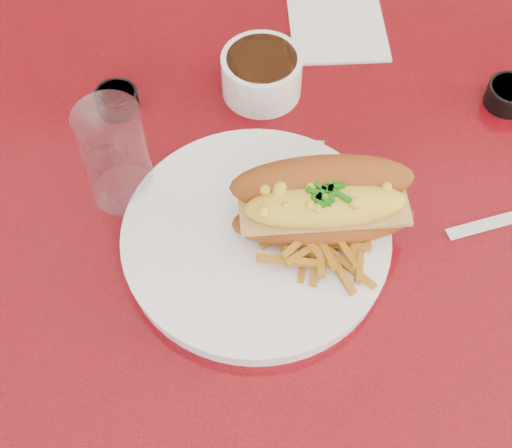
{
  "coord_description": "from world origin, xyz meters",
  "views": [
    {
      "loc": [
        -0.14,
        -0.51,
        1.45
      ],
      "look_at": [
        -0.16,
        -0.1,
        0.81
      ],
      "focal_mm": 50.0,
      "sensor_mm": 36.0,
      "label": 1
    }
  ],
  "objects_px": {
    "sauce_cup_right": "(509,94)",
    "water_tumbler": "(116,156)",
    "diner_table": "(377,250)",
    "fork": "(314,195)",
    "booth_bench_far": "(345,28)",
    "dinner_plate": "(256,238)",
    "sauce_cup_left": "(117,100)",
    "gravy_ramekin": "(262,73)",
    "mac_hoagie": "(324,202)"
  },
  "relations": [
    {
      "from": "fork",
      "to": "booth_bench_far",
      "type": "bearing_deg",
      "value": -5.64
    },
    {
      "from": "sauce_cup_left",
      "to": "sauce_cup_right",
      "type": "relative_size",
      "value": 0.92
    },
    {
      "from": "diner_table",
      "to": "sauce_cup_right",
      "type": "relative_size",
      "value": 17.07
    },
    {
      "from": "water_tumbler",
      "to": "dinner_plate",
      "type": "bearing_deg",
      "value": -22.51
    },
    {
      "from": "fork",
      "to": "sauce_cup_right",
      "type": "distance_m",
      "value": 0.3
    },
    {
      "from": "mac_hoagie",
      "to": "sauce_cup_right",
      "type": "xyz_separation_m",
      "value": [
        0.24,
        0.21,
        -0.04
      ]
    },
    {
      "from": "diner_table",
      "to": "sauce_cup_left",
      "type": "distance_m",
      "value": 0.4
    },
    {
      "from": "fork",
      "to": "dinner_plate",
      "type": "bearing_deg",
      "value": 132.4
    },
    {
      "from": "fork",
      "to": "water_tumbler",
      "type": "relative_size",
      "value": 1.27
    },
    {
      "from": "sauce_cup_left",
      "to": "gravy_ramekin",
      "type": "bearing_deg",
      "value": 12.65
    },
    {
      "from": "water_tumbler",
      "to": "mac_hoagie",
      "type": "bearing_deg",
      "value": -11.07
    },
    {
      "from": "water_tumbler",
      "to": "booth_bench_far",
      "type": "bearing_deg",
      "value": 69.19
    },
    {
      "from": "fork",
      "to": "sauce_cup_right",
      "type": "bearing_deg",
      "value": -53.8
    },
    {
      "from": "fork",
      "to": "sauce_cup_left",
      "type": "height_order",
      "value": "sauce_cup_left"
    },
    {
      "from": "dinner_plate",
      "to": "sauce_cup_right",
      "type": "bearing_deg",
      "value": 36.55
    },
    {
      "from": "booth_bench_far",
      "to": "sauce_cup_left",
      "type": "bearing_deg",
      "value": -115.96
    },
    {
      "from": "booth_bench_far",
      "to": "gravy_ramekin",
      "type": "distance_m",
      "value": 0.86
    },
    {
      "from": "gravy_ramekin",
      "to": "sauce_cup_left",
      "type": "height_order",
      "value": "gravy_ramekin"
    },
    {
      "from": "booth_bench_far",
      "to": "sauce_cup_right",
      "type": "distance_m",
      "value": 0.86
    },
    {
      "from": "dinner_plate",
      "to": "diner_table",
      "type": "bearing_deg",
      "value": 30.92
    },
    {
      "from": "booth_bench_far",
      "to": "gravy_ramekin",
      "type": "relative_size",
      "value": 10.07
    },
    {
      "from": "dinner_plate",
      "to": "sauce_cup_left",
      "type": "height_order",
      "value": "sauce_cup_left"
    },
    {
      "from": "gravy_ramekin",
      "to": "sauce_cup_right",
      "type": "bearing_deg",
      "value": -0.92
    },
    {
      "from": "fork",
      "to": "sauce_cup_left",
      "type": "distance_m",
      "value": 0.28
    },
    {
      "from": "sauce_cup_right",
      "to": "sauce_cup_left",
      "type": "bearing_deg",
      "value": -175.9
    },
    {
      "from": "gravy_ramekin",
      "to": "sauce_cup_right",
      "type": "xyz_separation_m",
      "value": [
        0.31,
        -0.01,
        -0.01
      ]
    },
    {
      "from": "diner_table",
      "to": "water_tumbler",
      "type": "bearing_deg",
      "value": -174.31
    },
    {
      "from": "diner_table",
      "to": "dinner_plate",
      "type": "distance_m",
      "value": 0.26
    },
    {
      "from": "fork",
      "to": "sauce_cup_left",
      "type": "xyz_separation_m",
      "value": [
        -0.25,
        0.14,
        -0.01
      ]
    },
    {
      "from": "booth_bench_far",
      "to": "mac_hoagie",
      "type": "distance_m",
      "value": 1.04
    },
    {
      "from": "fork",
      "to": "gravy_ramekin",
      "type": "relative_size",
      "value": 1.38
    },
    {
      "from": "sauce_cup_right",
      "to": "dinner_plate",
      "type": "bearing_deg",
      "value": -143.45
    },
    {
      "from": "gravy_ramekin",
      "to": "sauce_cup_right",
      "type": "height_order",
      "value": "gravy_ramekin"
    },
    {
      "from": "sauce_cup_left",
      "to": "sauce_cup_right",
      "type": "distance_m",
      "value": 0.49
    },
    {
      "from": "gravy_ramekin",
      "to": "water_tumbler",
      "type": "bearing_deg",
      "value": -132.19
    },
    {
      "from": "booth_bench_far",
      "to": "dinner_plate",
      "type": "distance_m",
      "value": 1.05
    },
    {
      "from": "diner_table",
      "to": "booth_bench_far",
      "type": "relative_size",
      "value": 1.03
    },
    {
      "from": "booth_bench_far",
      "to": "sauce_cup_right",
      "type": "xyz_separation_m",
      "value": [
        0.15,
        -0.68,
        0.5
      ]
    },
    {
      "from": "diner_table",
      "to": "sauce_cup_right",
      "type": "xyz_separation_m",
      "value": [
        0.15,
        0.13,
        0.18
      ]
    },
    {
      "from": "sauce_cup_right",
      "to": "water_tumbler",
      "type": "distance_m",
      "value": 0.5
    },
    {
      "from": "mac_hoagie",
      "to": "sauce_cup_left",
      "type": "height_order",
      "value": "mac_hoagie"
    },
    {
      "from": "mac_hoagie",
      "to": "fork",
      "type": "bearing_deg",
      "value": 95.07
    },
    {
      "from": "diner_table",
      "to": "fork",
      "type": "bearing_deg",
      "value": -157.27
    },
    {
      "from": "diner_table",
      "to": "dinner_plate",
      "type": "height_order",
      "value": "dinner_plate"
    },
    {
      "from": "diner_table",
      "to": "water_tumbler",
      "type": "xyz_separation_m",
      "value": [
        -0.32,
        -0.03,
        0.23
      ]
    },
    {
      "from": "diner_table",
      "to": "water_tumbler",
      "type": "distance_m",
      "value": 0.39
    },
    {
      "from": "sauce_cup_right",
      "to": "water_tumbler",
      "type": "relative_size",
      "value": 0.56
    },
    {
      "from": "dinner_plate",
      "to": "sauce_cup_right",
      "type": "xyz_separation_m",
      "value": [
        0.31,
        0.23,
        0.0
      ]
    },
    {
      "from": "booth_bench_far",
      "to": "mac_hoagie",
      "type": "height_order",
      "value": "booth_bench_far"
    },
    {
      "from": "gravy_ramekin",
      "to": "dinner_plate",
      "type": "bearing_deg",
      "value": -88.7
    }
  ]
}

